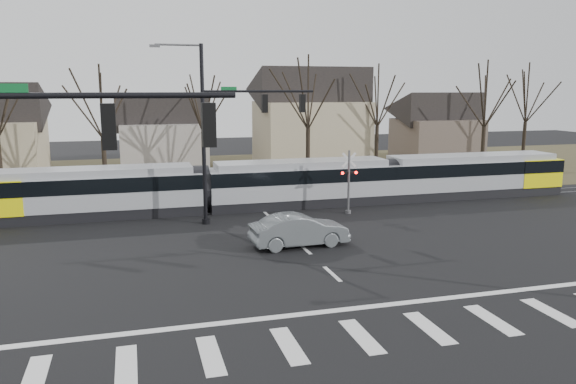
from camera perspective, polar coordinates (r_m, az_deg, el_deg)
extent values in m
plane|color=black|center=(22.39, 6.30, -9.87)|extent=(140.00, 140.00, 0.00)
cube|color=#38331E|center=(52.62, -6.75, 1.92)|extent=(140.00, 28.00, 0.01)
cube|color=silver|center=(17.51, -24.33, -16.78)|extent=(0.60, 2.60, 0.01)
cube|color=silver|center=(17.28, -16.11, -16.61)|extent=(0.60, 2.60, 0.01)
cube|color=silver|center=(17.38, -7.86, -16.10)|extent=(0.60, 2.60, 0.01)
cube|color=silver|center=(17.81, 0.09, -15.32)|extent=(0.60, 2.60, 0.01)
cube|color=silver|center=(18.54, 7.48, -14.32)|extent=(0.60, 2.60, 0.01)
cube|color=silver|center=(19.54, 14.15, -13.22)|extent=(0.60, 2.60, 0.01)
cube|color=silver|center=(20.77, 20.04, -12.10)|extent=(0.60, 2.60, 0.01)
cube|color=silver|center=(22.20, 25.19, -11.00)|extent=(0.60, 2.60, 0.01)
cube|color=silver|center=(20.84, 8.17, -11.47)|extent=(28.00, 0.35, 0.01)
cube|color=silver|center=(24.14, 4.52, -8.29)|extent=(0.18, 2.00, 0.01)
cube|color=silver|center=(27.75, 1.67, -5.75)|extent=(0.18, 2.00, 0.01)
cube|color=silver|center=(31.46, -0.49, -3.79)|extent=(0.18, 2.00, 0.01)
cube|color=silver|center=(35.23, -2.19, -2.25)|extent=(0.18, 2.00, 0.01)
cube|color=silver|center=(39.05, -3.55, -1.00)|extent=(0.18, 2.00, 0.01)
cube|color=silver|center=(42.90, -4.67, 0.02)|extent=(0.18, 2.00, 0.01)
cube|color=silver|center=(46.78, -5.61, 0.88)|extent=(0.18, 2.00, 0.01)
cube|color=silver|center=(50.67, -6.40, 1.60)|extent=(0.18, 2.00, 0.01)
cube|color=#59595E|center=(36.27, -2.59, -1.84)|extent=(90.00, 0.12, 0.06)
cube|color=#59595E|center=(37.61, -3.07, -1.40)|extent=(90.00, 0.12, 0.06)
cube|color=gray|center=(36.09, -19.60, -0.10)|extent=(13.51, 2.91, 3.03)
cube|color=black|center=(35.99, -19.66, 0.86)|extent=(13.53, 2.95, 0.88)
cube|color=gray|center=(37.58, 1.38, 0.91)|extent=(12.47, 2.91, 3.03)
cube|color=black|center=(37.48, 1.38, 1.83)|extent=(12.49, 2.95, 0.88)
cube|color=gray|center=(43.15, 18.12, 1.63)|extent=(13.51, 2.91, 3.03)
cube|color=black|center=(43.07, 18.16, 2.44)|extent=(13.53, 2.95, 0.88)
cube|color=#FBF307|center=(46.15, 23.40, 1.95)|extent=(3.32, 2.97, 2.03)
imported|color=slate|center=(27.99, 1.15, -3.90)|extent=(2.26, 5.10, 1.62)
cylinder|color=black|center=(13.47, -19.31, 9.24)|extent=(6.50, 0.14, 0.14)
cube|color=#0C5926|center=(13.68, -26.77, 9.35)|extent=(0.90, 0.03, 0.22)
cube|color=black|center=(13.48, -17.75, 6.34)|extent=(0.32, 0.32, 1.05)
sphere|color=#FF0C07|center=(13.46, -17.82, 7.74)|extent=(0.22, 0.22, 0.22)
cube|color=black|center=(13.59, -8.06, 6.76)|extent=(0.32, 0.32, 1.05)
sphere|color=#FF0C07|center=(13.57, -8.10, 8.15)|extent=(0.22, 0.22, 0.22)
cylinder|color=black|center=(32.29, -8.58, 5.63)|extent=(0.22, 0.22, 10.20)
cylinder|color=black|center=(33.07, -8.35, -2.94)|extent=(0.44, 0.44, 0.30)
cylinder|color=black|center=(32.74, -2.96, 10.18)|extent=(6.50, 0.14, 0.14)
cube|color=#0C5926|center=(32.40, -6.03, 10.40)|extent=(0.90, 0.03, 0.22)
cube|color=black|center=(32.83, -2.39, 8.96)|extent=(0.32, 0.32, 1.05)
sphere|color=#FF0C07|center=(32.82, -2.39, 9.54)|extent=(0.22, 0.22, 0.22)
cube|color=black|center=(33.42, 1.46, 9.00)|extent=(0.32, 0.32, 1.05)
sphere|color=#FF0C07|center=(33.41, 1.46, 9.56)|extent=(0.22, 0.22, 0.22)
cube|color=#59595B|center=(32.06, -13.40, 14.24)|extent=(0.55, 0.22, 0.14)
cylinder|color=#59595B|center=(35.21, 6.19, 1.00)|extent=(0.14, 0.14, 4.00)
cylinder|color=#59595B|center=(35.57, 6.13, -2.02)|extent=(0.36, 0.36, 0.20)
cube|color=silver|center=(35.01, 6.23, 3.26)|extent=(0.95, 0.04, 0.95)
cube|color=silver|center=(35.01, 6.23, 3.26)|extent=(0.95, 0.04, 0.95)
cube|color=black|center=(35.12, 6.21, 1.96)|extent=(1.00, 0.10, 0.12)
sphere|color=#FF0C07|center=(34.88, 5.57, 1.92)|extent=(0.18, 0.18, 0.18)
sphere|color=#FF0C07|center=(35.22, 6.93, 1.97)|extent=(0.18, 0.18, 0.18)
cube|color=gray|center=(55.79, -12.54, 4.55)|extent=(8.00, 7.00, 4.50)
cube|color=tan|center=(55.29, 2.31, 5.78)|extent=(10.00, 8.00, 6.50)
cube|color=brown|center=(63.36, 14.81, 5.13)|extent=(8.00, 7.00, 4.50)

